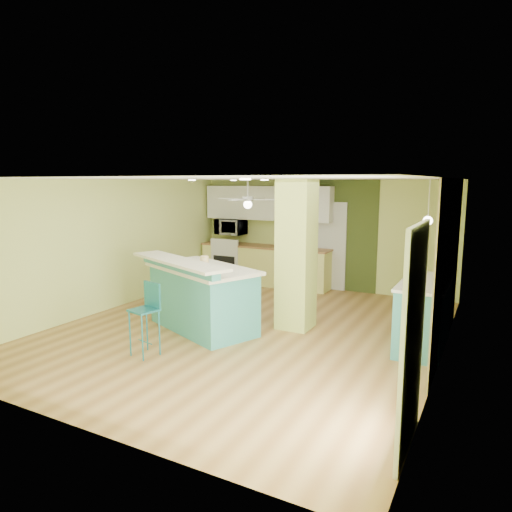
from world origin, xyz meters
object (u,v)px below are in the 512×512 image
(side_counter, at_px, (424,314))
(canister, at_px, (204,262))
(peninsula, at_px, (202,296))
(fruit_bowl, at_px, (282,246))
(bar_stool, at_px, (148,307))

(side_counter, distance_m, canister, 3.48)
(peninsula, xyz_separation_m, side_counter, (3.40, 0.85, -0.06))
(side_counter, relative_size, fruit_bowl, 5.09)
(peninsula, distance_m, bar_stool, 1.31)
(peninsula, height_order, fruit_bowl, peninsula)
(peninsula, height_order, bar_stool, peninsula)
(canister, bearing_deg, fruit_bowl, 93.57)
(side_counter, height_order, fruit_bowl, fruit_bowl)
(peninsula, xyz_separation_m, fruit_bowl, (-0.12, 3.46, 0.41))
(bar_stool, height_order, fruit_bowl, bar_stool)
(peninsula, xyz_separation_m, canister, (0.10, -0.04, 0.59))
(side_counter, relative_size, canister, 8.06)
(fruit_bowl, bearing_deg, canister, -86.43)
(side_counter, height_order, canister, canister)
(side_counter, bearing_deg, canister, -164.85)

